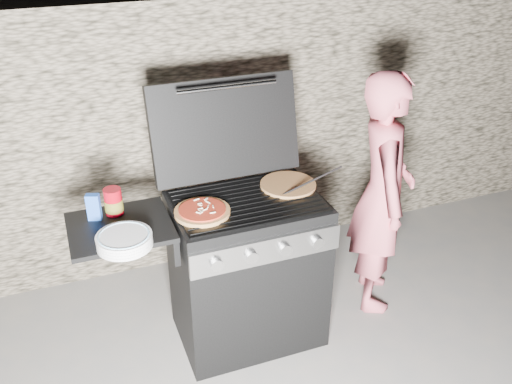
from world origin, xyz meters
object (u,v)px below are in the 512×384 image
object	(u,v)px
sauce_jar	(113,201)
person	(382,194)
gas_grill	(205,280)
pizza_topped	(202,211)

from	to	relation	value
sauce_jar	person	distance (m)	1.57
gas_grill	person	xyz separation A→B (m)	(1.12, 0.05, 0.30)
sauce_jar	person	bearing A→B (deg)	-2.87
gas_grill	pizza_topped	xyz separation A→B (m)	(-0.01, -0.05, 0.47)
pizza_topped	person	distance (m)	1.15
gas_grill	pizza_topped	distance (m)	0.47
pizza_topped	sauce_jar	xyz separation A→B (m)	(-0.41, 0.17, 0.05)
pizza_topped	person	world-z (taller)	person
pizza_topped	person	size ratio (longest dim) A/B	0.19
pizza_topped	person	bearing A→B (deg)	4.82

